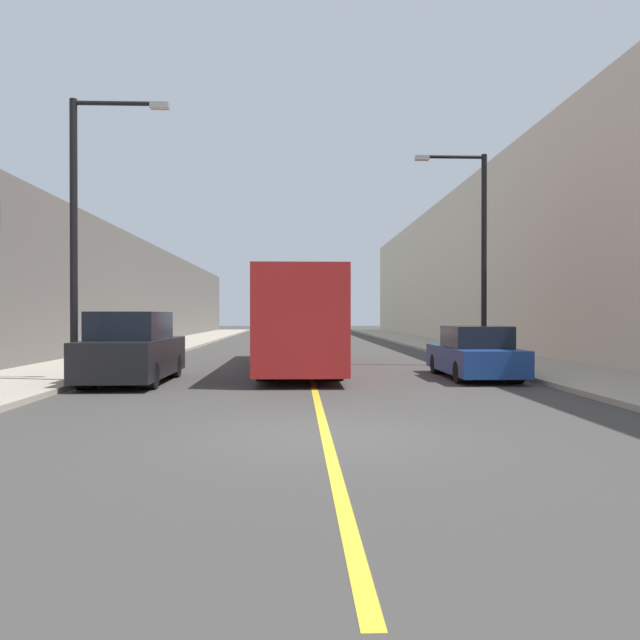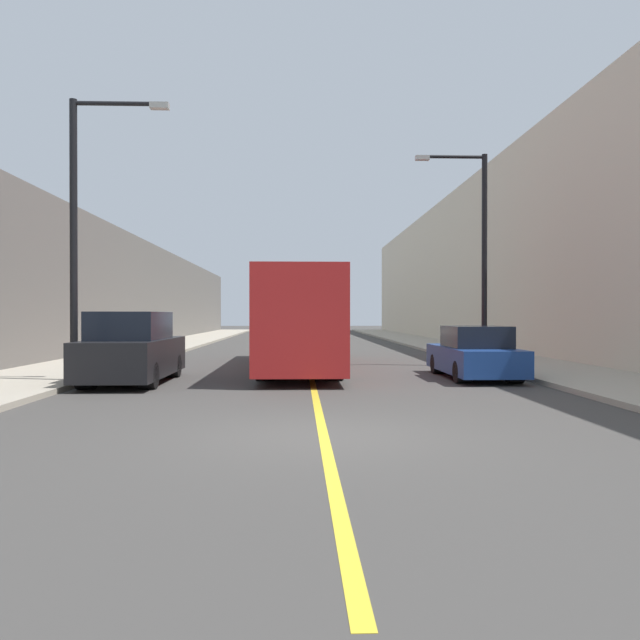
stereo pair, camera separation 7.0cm
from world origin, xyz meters
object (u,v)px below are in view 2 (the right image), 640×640
Objects in this scene: parked_suv_left at (132,350)px; street_lamp_right at (478,244)px; car_right_near at (474,355)px; street_lamp_left at (82,220)px; bus at (299,320)px.

street_lamp_right is (11.09, 5.22, 3.56)m from parked_suv_left.
car_right_near is 0.63× the size of street_lamp_left.
bus is 6.48m from parked_suv_left.
car_right_near is (5.15, -3.54, -1.01)m from bus.
street_lamp_right is (1.35, 4.26, 3.77)m from car_right_near.
parked_suv_left is at bearing -154.78° from street_lamp_right.
street_lamp_left is at bearing -155.46° from street_lamp_right.
street_lamp_left is at bearing -172.92° from car_right_near.
street_lamp_right reaches higher than car_right_near.
bus is 1.69× the size of street_lamp_left.
street_lamp_left reaches higher than bus.
parked_suv_left is 3.73m from street_lamp_left.
street_lamp_left reaches higher than car_right_near.
street_lamp_right is (12.30, 5.62, 0.05)m from street_lamp_left.
car_right_near is 5.84m from street_lamp_right.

